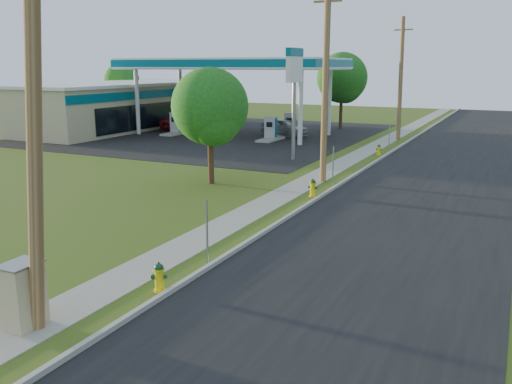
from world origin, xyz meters
TOP-DOWN VIEW (x-y plane):
  - ground_plane at (0.00, 0.00)m, footprint 140.00×140.00m
  - road at (4.50, 10.00)m, footprint 8.00×120.00m
  - curb at (0.50, 10.00)m, footprint 0.15×120.00m
  - sidewalk at (-1.25, 10.00)m, footprint 1.50×120.00m
  - forecourt at (-16.00, 32.00)m, footprint 26.00×28.00m
  - utility_pole_near at (-0.60, -1.00)m, footprint 1.40×0.32m
  - utility_pole_mid at (-0.60, 17.00)m, footprint 1.40×0.32m
  - utility_pole_far at (-0.60, 35.00)m, footprint 1.40×0.32m
  - sign_post_near at (0.25, 4.20)m, footprint 0.05×0.04m
  - sign_post_mid at (0.25, 16.00)m, footprint 0.05×0.04m
  - sign_post_far at (0.25, 28.20)m, footprint 0.05×0.04m
  - gas_canopy at (-14.00, 32.00)m, footprint 18.18×9.18m
  - fuel_pump_nw at (-18.50, 30.00)m, footprint 1.20×3.20m
  - fuel_pump_ne at (-9.50, 30.00)m, footprint 1.20×3.20m
  - fuel_pump_sw at (-18.50, 34.00)m, footprint 1.20×3.20m
  - fuel_pump_se at (-9.50, 34.00)m, footprint 1.20×3.20m
  - convenience_store at (-26.98, 32.00)m, footprint 10.40×22.40m
  - price_pylon at (-4.50, 22.50)m, footprint 0.34×2.04m
  - tree_verge at (-5.43, 14.05)m, footprint 3.80×3.80m
  - tree_lot at (-6.94, 40.30)m, footprint 4.65×4.65m
  - tree_back at (-33.84, 41.72)m, footprint 4.04×4.04m
  - hydrant_near at (0.16, 1.91)m, footprint 0.42×0.38m
  - hydrant_mid at (0.07, 13.70)m, footprint 0.44×0.39m
  - hydrant_far at (-0.08, 26.71)m, footprint 0.38×0.34m
  - utility_cabinet at (-1.39, -1.07)m, footprint 0.71×0.92m
  - car_red at (-18.92, 32.87)m, footprint 5.83×3.75m
  - car_silver at (-9.70, 33.19)m, footprint 4.73×3.16m

SIDE VIEW (x-z plane):
  - ground_plane at x=0.00m, z-range 0.00..0.00m
  - road at x=4.50m, z-range 0.00..0.02m
  - forecourt at x=-16.00m, z-range 0.00..0.02m
  - sidewalk at x=-1.25m, z-range 0.00..0.03m
  - curb at x=0.50m, z-range 0.00..0.15m
  - hydrant_far at x=-0.08m, z-range -0.01..0.72m
  - hydrant_near at x=0.16m, z-range -0.01..0.81m
  - hydrant_mid at x=0.07m, z-range -0.01..0.83m
  - fuel_pump_nw at x=-18.50m, z-range -0.23..1.67m
  - fuel_pump_ne at x=-9.50m, z-range -0.23..1.67m
  - fuel_pump_sw at x=-18.50m, z-range -0.23..1.67m
  - fuel_pump_se at x=-9.50m, z-range -0.23..1.67m
  - car_red at x=-18.92m, z-range 0.00..1.49m
  - car_silver at x=-9.70m, z-range 0.00..1.50m
  - utility_cabinet at x=-1.39m, z-range 0.00..1.54m
  - sign_post_near at x=0.25m, z-range 0.00..2.00m
  - sign_post_mid at x=0.25m, z-range 0.00..2.00m
  - sign_post_far at x=0.25m, z-range 0.00..2.00m
  - convenience_store at x=-26.98m, z-range 0.01..4.25m
  - tree_verge at x=-5.43m, z-range 0.83..6.59m
  - tree_back at x=-33.84m, z-range 0.88..7.00m
  - tree_lot at x=-6.94m, z-range 1.01..8.06m
  - utility_pole_near at x=-0.60m, z-range 0.06..9.54m
  - utility_pole_far at x=-0.60m, z-range 0.05..9.56m
  - utility_pole_mid at x=-0.60m, z-range 0.05..9.85m
  - price_pylon at x=-4.50m, z-range 2.01..8.86m
  - gas_canopy at x=-14.00m, z-range 2.70..9.10m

